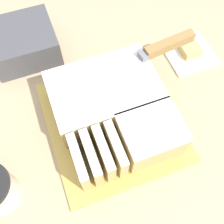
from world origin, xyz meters
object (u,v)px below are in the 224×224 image
at_px(cake_board, 112,121).
at_px(brownie, 190,50).
at_px(storage_box, 24,42).
at_px(cake, 113,109).
at_px(knife, 156,50).

height_order(cake_board, brownie, brownie).
distance_m(brownie, storage_box, 0.44).
relative_size(cake, storage_box, 1.61).
bearing_deg(storage_box, cake, -61.53).
distance_m(knife, brownie, 0.15).
relative_size(cake, knife, 0.75).
height_order(cake, brownie, cake).
relative_size(knife, brownie, 7.34).
bearing_deg(cake_board, brownie, 23.87).
bearing_deg(cake_board, knife, 32.40).
relative_size(knife, storage_box, 2.14).
distance_m(cake, knife, 0.16).
height_order(cake_board, cake, cake).
xyz_separation_m(knife, brownie, (0.13, 0.03, -0.08)).
height_order(cake, knife, knife).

